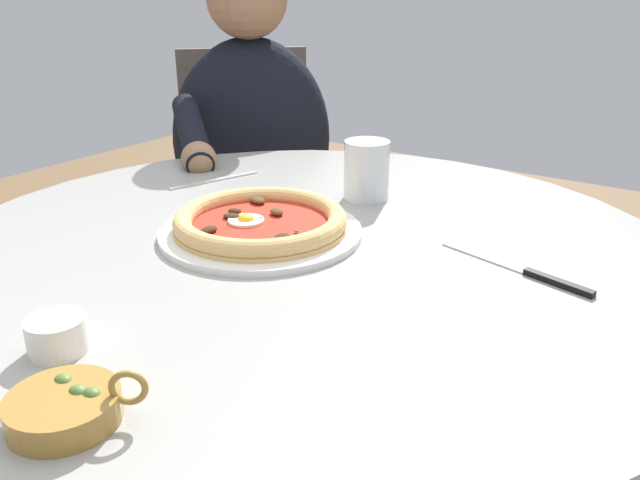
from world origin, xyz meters
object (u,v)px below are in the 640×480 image
Objects in this scene: diner_person at (255,214)px; cafe_chair_diner at (250,186)px; ramekin_capers at (57,333)px; dining_table at (303,331)px; olive_pan at (66,407)px; steak_knife at (535,275)px; water_glass at (366,173)px; fork_utensil at (214,180)px; pizza_on_plate at (261,224)px.

diner_person is 1.25× the size of cafe_chair_diner.
ramekin_capers is at bearing -59.19° from cafe_chair_diner.
dining_table is 9.80× the size of olive_pan.
steak_knife is at bearing -27.52° from diner_person.
ramekin_capers is (-0.04, -0.37, 0.16)m from dining_table.
diner_person reaches higher than water_glass.
cafe_chair_diner reaches higher than fork_utensil.
water_glass reaches higher than fork_utensil.
ramekin_capers is at bearing -61.16° from diner_person.
pizza_on_plate is 2.71× the size of olive_pan.
diner_person is (-0.59, 0.94, -0.23)m from olive_pan.
cafe_chair_diner is (-0.58, 0.98, -0.20)m from ramekin_capers.
pizza_on_plate is 0.72m from diner_person.
dining_table is 1.21× the size of cafe_chair_diner.
olive_pan is 0.12× the size of cafe_chair_diner.
ramekin_capers is at bearing -84.77° from pizza_on_plate.
water_glass is 1.66× the size of ramekin_capers.
fork_utensil is at bearing -55.94° from cafe_chair_diner.
steak_knife is 1.99× the size of olive_pan.
dining_table is 3.62× the size of pizza_on_plate.
pizza_on_plate is at bearing -174.15° from dining_table.
olive_pan is 1.27m from cafe_chair_diner.
dining_table is at bearing -44.35° from diner_person.
cafe_chair_diner reaches higher than olive_pan.
steak_knife is at bearing 52.36° from ramekin_capers.
water_glass reaches higher than dining_table.
diner_person reaches higher than steak_knife.
ramekin_capers is at bearing -90.68° from water_glass.
olive_pan reaches higher than dining_table.
cafe_chair_diner is at bearing 147.09° from water_glass.
ramekin_capers reaches higher than fork_utensil.
olive_pan is 1.14m from diner_person.
olive_pan reaches higher than fork_utensil.
olive_pan is 0.63× the size of fork_utensil.
ramekin_capers is 1.16m from cafe_chair_diner.
dining_table is 17.88× the size of ramekin_capers.
cafe_chair_diner reaches higher than ramekin_capers.
cafe_chair_diner reaches higher than pizza_on_plate.
cafe_chair_diner is at bearing 123.40° from olive_pan.
olive_pan is at bearing -57.11° from fork_utensil.
diner_person reaches higher than fork_utensil.
diner_person is (-0.45, 0.52, -0.23)m from pizza_on_plate.
diner_person is at bearing 121.95° from olive_pan.
cafe_chair_diner is at bearing 134.80° from diner_person.
dining_table is 0.47m from olive_pan.
dining_table is at bearing -166.07° from steak_knife.
steak_knife is (0.38, 0.08, -0.01)m from pizza_on_plate.
pizza_on_plate is 0.85m from cafe_chair_diner.
water_glass is at bearing 80.21° from pizza_on_plate.
water_glass is 0.67m from olive_pan.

